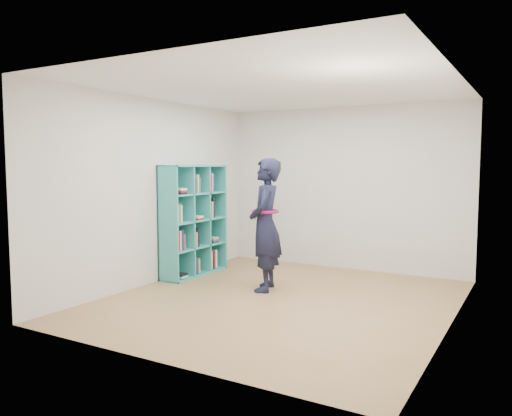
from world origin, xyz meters
The scene contains 9 objects.
floor centered at (0.00, 0.00, 0.00)m, with size 4.50×4.50×0.00m, color #9A7046.
ceiling centered at (0.00, 0.00, 2.60)m, with size 4.50×4.50×0.00m, color white.
wall_left centered at (-2.00, 0.00, 1.30)m, with size 0.02×4.50×2.60m, color silver.
wall_right centered at (2.00, 0.00, 1.30)m, with size 0.02×4.50×2.60m, color silver.
wall_back centered at (0.00, 2.25, 1.30)m, with size 4.00×0.02×2.60m, color silver.
wall_front centered at (0.00, -2.25, 1.30)m, with size 4.00×0.02×2.60m, color silver.
bookshelf centered at (-1.84, 0.65, 0.82)m, with size 0.37×1.26×1.68m.
person centered at (-0.40, 0.36, 0.89)m, with size 0.62×0.75×1.77m.
smartphone centered at (-0.58, 0.40, 1.00)m, with size 0.06×0.08×0.12m.
Camera 1 is at (2.77, -5.41, 1.68)m, focal length 35.00 mm.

